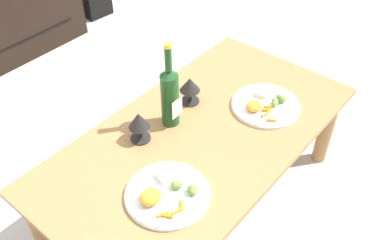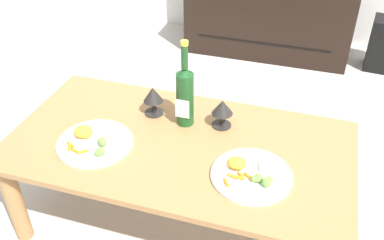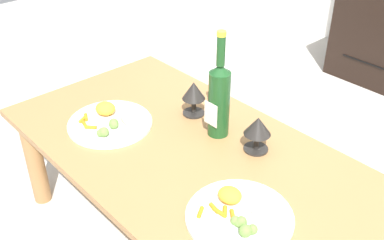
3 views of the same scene
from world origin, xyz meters
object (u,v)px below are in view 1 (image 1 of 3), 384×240
Objects in this scene: dining_table at (200,146)px; goblet_right at (190,86)px; goblet_left at (139,122)px; dinner_plate_left at (167,193)px; dinner_plate_right at (265,105)px; wine_bottle at (170,94)px.

goblet_right reaches higher than dining_table.
dining_table is at bearing -43.84° from goblet_left.
dinner_plate_left is 0.62m from dinner_plate_right.
goblet_left is at bearing 170.82° from wine_bottle.
dinner_plate_left is at bearing -117.92° from goblet_left.
dinner_plate_right is (0.31, -0.11, 0.08)m from dining_table.
goblet_left is at bearing 62.08° from dinner_plate_left.
dinner_plate_left is (-0.45, -0.27, -0.07)m from goblet_right.
wine_bottle is at bearing 97.63° from dining_table.
goblet_left reaches higher than dinner_plate_right.
goblet_right is at bearing -0.00° from goblet_left.
goblet_right is at bearing 31.28° from dinner_plate_left.
goblet_left is at bearing 136.16° from dining_table.
goblet_left is 0.56m from dinner_plate_right.
goblet_right is 0.42× the size of dinner_plate_left.
wine_bottle is 1.27× the size of dinner_plate_right.
dining_table is at bearing -82.37° from wine_bottle.
goblet_right is at bearing 50.87° from dining_table.
goblet_right is at bearing 9.18° from wine_bottle.
wine_bottle is 0.16m from goblet_right.
goblet_right is (0.13, 0.16, 0.15)m from dining_table.
goblet_right is (0.30, -0.00, -0.00)m from goblet_left.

